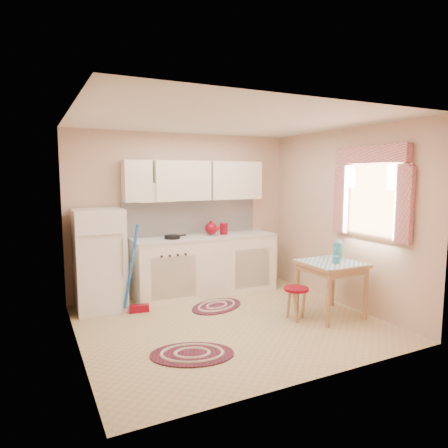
{
  "coord_description": "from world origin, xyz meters",
  "views": [
    {
      "loc": [
        -2.22,
        -4.32,
        1.85
      ],
      "look_at": [
        0.04,
        0.25,
        1.23
      ],
      "focal_mm": 32.0,
      "sensor_mm": 36.0,
      "label": 1
    }
  ],
  "objects_px": {
    "table": "(331,289)",
    "stool": "(296,303)",
    "base_cabinets": "(206,266)",
    "fridge": "(99,260)"
  },
  "relations": [
    {
      "from": "fridge",
      "to": "base_cabinets",
      "type": "height_order",
      "value": "fridge"
    },
    {
      "from": "fridge",
      "to": "table",
      "type": "xyz_separation_m",
      "value": [
        2.69,
        -1.6,
        -0.34
      ]
    },
    {
      "from": "table",
      "to": "stool",
      "type": "bearing_deg",
      "value": 169.78
    },
    {
      "from": "fridge",
      "to": "stool",
      "type": "height_order",
      "value": "fridge"
    },
    {
      "from": "base_cabinets",
      "to": "table",
      "type": "bearing_deg",
      "value": -57.07
    },
    {
      "from": "table",
      "to": "stool",
      "type": "height_order",
      "value": "table"
    },
    {
      "from": "base_cabinets",
      "to": "stool",
      "type": "bearing_deg",
      "value": -69.69
    },
    {
      "from": "table",
      "to": "stool",
      "type": "distance_m",
      "value": 0.52
    },
    {
      "from": "base_cabinets",
      "to": "stool",
      "type": "relative_size",
      "value": 5.36
    },
    {
      "from": "table",
      "to": "stool",
      "type": "relative_size",
      "value": 1.71
    }
  ]
}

